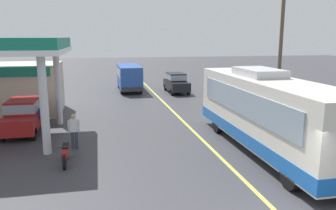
{
  "coord_description": "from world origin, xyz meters",
  "views": [
    {
      "loc": [
        -5.05,
        -7.11,
        5.12
      ],
      "look_at": [
        -1.5,
        10.0,
        1.6
      ],
      "focal_mm": 36.06,
      "sensor_mm": 36.0,
      "label": 1
    }
  ],
  "objects_px": {
    "pedestrian_by_shop": "(74,129)",
    "motorcycle_parked_forecourt": "(66,153)",
    "minibus_opposing_lane": "(129,75)",
    "pedestrian_near_pump": "(44,116)",
    "car_trailing_behind_bus": "(176,82)",
    "car_at_pump": "(24,114)",
    "coach_bus_main": "(267,114)"
  },
  "relations": [
    {
      "from": "coach_bus_main",
      "to": "motorcycle_parked_forecourt",
      "type": "height_order",
      "value": "coach_bus_main"
    },
    {
      "from": "car_trailing_behind_bus",
      "to": "motorcycle_parked_forecourt",
      "type": "bearing_deg",
      "value": -116.95
    },
    {
      "from": "motorcycle_parked_forecourt",
      "to": "pedestrian_by_shop",
      "type": "bearing_deg",
      "value": 82.84
    },
    {
      "from": "motorcycle_parked_forecourt",
      "to": "car_trailing_behind_bus",
      "type": "relative_size",
      "value": 0.43
    },
    {
      "from": "coach_bus_main",
      "to": "minibus_opposing_lane",
      "type": "bearing_deg",
      "value": 103.1
    },
    {
      "from": "coach_bus_main",
      "to": "minibus_opposing_lane",
      "type": "relative_size",
      "value": 1.8
    },
    {
      "from": "pedestrian_by_shop",
      "to": "car_trailing_behind_bus",
      "type": "distance_m",
      "value": 17.15
    },
    {
      "from": "pedestrian_by_shop",
      "to": "car_trailing_behind_bus",
      "type": "relative_size",
      "value": 0.4
    },
    {
      "from": "pedestrian_near_pump",
      "to": "car_trailing_behind_bus",
      "type": "xyz_separation_m",
      "value": [
        10.12,
        11.91,
        0.08
      ]
    },
    {
      "from": "motorcycle_parked_forecourt",
      "to": "coach_bus_main",
      "type": "bearing_deg",
      "value": -1.04
    },
    {
      "from": "pedestrian_by_shop",
      "to": "minibus_opposing_lane",
      "type": "bearing_deg",
      "value": 76.42
    },
    {
      "from": "coach_bus_main",
      "to": "car_at_pump",
      "type": "distance_m",
      "value": 12.72
    },
    {
      "from": "car_at_pump",
      "to": "pedestrian_by_shop",
      "type": "distance_m",
      "value": 4.46
    },
    {
      "from": "car_trailing_behind_bus",
      "to": "coach_bus_main",
      "type": "bearing_deg",
      "value": -89.21
    },
    {
      "from": "pedestrian_by_shop",
      "to": "car_trailing_behind_bus",
      "type": "xyz_separation_m",
      "value": [
        8.35,
        14.98,
        0.08
      ]
    },
    {
      "from": "car_trailing_behind_bus",
      "to": "pedestrian_by_shop",
      "type": "bearing_deg",
      "value": -119.14
    },
    {
      "from": "coach_bus_main",
      "to": "car_trailing_behind_bus",
      "type": "distance_m",
      "value": 17.08
    },
    {
      "from": "pedestrian_near_pump",
      "to": "motorcycle_parked_forecourt",
      "type": "bearing_deg",
      "value": -72.95
    },
    {
      "from": "minibus_opposing_lane",
      "to": "car_trailing_behind_bus",
      "type": "xyz_separation_m",
      "value": [
        4.22,
        -2.1,
        -0.46
      ]
    },
    {
      "from": "minibus_opposing_lane",
      "to": "motorcycle_parked_forecourt",
      "type": "xyz_separation_m",
      "value": [
        -4.37,
        -19.0,
        -1.03
      ]
    },
    {
      "from": "car_at_pump",
      "to": "motorcycle_parked_forecourt",
      "type": "xyz_separation_m",
      "value": [
        2.62,
        -5.34,
        -0.57
      ]
    },
    {
      "from": "car_at_pump",
      "to": "pedestrian_near_pump",
      "type": "distance_m",
      "value": 1.15
    },
    {
      "from": "car_trailing_behind_bus",
      "to": "minibus_opposing_lane",
      "type": "bearing_deg",
      "value": 153.58
    },
    {
      "from": "car_at_pump",
      "to": "motorcycle_parked_forecourt",
      "type": "bearing_deg",
      "value": -63.85
    },
    {
      "from": "minibus_opposing_lane",
      "to": "pedestrian_near_pump",
      "type": "height_order",
      "value": "minibus_opposing_lane"
    },
    {
      "from": "minibus_opposing_lane",
      "to": "pedestrian_near_pump",
      "type": "bearing_deg",
      "value": -112.84
    },
    {
      "from": "pedestrian_by_shop",
      "to": "motorcycle_parked_forecourt",
      "type": "bearing_deg",
      "value": -97.16
    },
    {
      "from": "motorcycle_parked_forecourt",
      "to": "pedestrian_near_pump",
      "type": "distance_m",
      "value": 5.25
    },
    {
      "from": "pedestrian_by_shop",
      "to": "car_trailing_behind_bus",
      "type": "height_order",
      "value": "car_trailing_behind_bus"
    },
    {
      "from": "coach_bus_main",
      "to": "minibus_opposing_lane",
      "type": "distance_m",
      "value": 19.68
    },
    {
      "from": "car_trailing_behind_bus",
      "to": "car_at_pump",
      "type": "bearing_deg",
      "value": -134.13
    },
    {
      "from": "motorcycle_parked_forecourt",
      "to": "car_trailing_behind_bus",
      "type": "bearing_deg",
      "value": 63.05
    }
  ]
}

